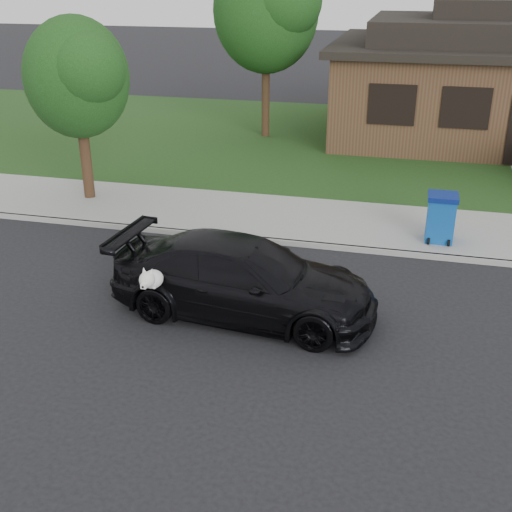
# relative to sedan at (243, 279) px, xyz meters

# --- Properties ---
(ground) EXTENTS (120.00, 120.00, 0.00)m
(ground) POSITION_rel_sedan_xyz_m (1.93, -0.24, -0.69)
(ground) COLOR black
(ground) RESTS_ON ground
(sidewalk) EXTENTS (60.00, 3.00, 0.12)m
(sidewalk) POSITION_rel_sedan_xyz_m (1.93, 4.76, -0.63)
(sidewalk) COLOR gray
(sidewalk) RESTS_ON ground
(curb) EXTENTS (60.00, 0.12, 0.12)m
(curb) POSITION_rel_sedan_xyz_m (1.93, 3.26, -0.63)
(curb) COLOR gray
(curb) RESTS_ON ground
(lawn) EXTENTS (60.00, 13.00, 0.13)m
(lawn) POSITION_rel_sedan_xyz_m (1.93, 12.76, -0.62)
(lawn) COLOR #193814
(lawn) RESTS_ON ground
(sedan) EXTENTS (4.87, 2.46, 1.37)m
(sedan) POSITION_rel_sedan_xyz_m (0.00, 0.00, 0.00)
(sedan) COLOR black
(sedan) RESTS_ON ground
(recycling_bin) EXTENTS (0.65, 0.70, 1.08)m
(recycling_bin) POSITION_rel_sedan_xyz_m (3.43, 4.06, -0.02)
(recycling_bin) COLOR #0D4897
(recycling_bin) RESTS_ON sidewalk
(tree_0) EXTENTS (3.78, 3.60, 6.34)m
(tree_0) POSITION_rel_sedan_xyz_m (-2.40, 12.64, 3.79)
(tree_0) COLOR #332114
(tree_0) RESTS_ON ground
(tree_2) EXTENTS (2.73, 2.60, 4.59)m
(tree_2) POSITION_rel_sedan_xyz_m (-5.45, 4.87, 2.58)
(tree_2) COLOR #332114
(tree_2) RESTS_ON ground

